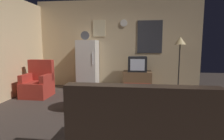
{
  "coord_description": "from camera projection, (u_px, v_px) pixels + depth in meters",
  "views": [
    {
      "loc": [
        0.63,
        -3.61,
        1.36
      ],
      "look_at": [
        0.06,
        0.9,
        0.75
      ],
      "focal_mm": 30.15,
      "sensor_mm": 36.0,
      "label": 1
    }
  ],
  "objects": [
    {
      "name": "ground_plane",
      "position": [
        104.0,
        112.0,
        3.82
      ],
      "size": [
        12.0,
        12.0,
        0.0
      ],
      "primitive_type": "plane",
      "color": "#3D332D"
    },
    {
      "name": "wall_with_art",
      "position": [
        117.0,
        44.0,
        6.04
      ],
      "size": [
        5.2,
        0.12,
        2.76
      ],
      "color": "#D1B284",
      "rests_on": "ground_plane"
    },
    {
      "name": "fridge",
      "position": [
        88.0,
        64.0,
        5.86
      ],
      "size": [
        0.6,
        0.62,
        1.77
      ],
      "color": "silver",
      "rests_on": "ground_plane"
    },
    {
      "name": "tv_stand",
      "position": [
        137.0,
        81.0,
        5.65
      ],
      "size": [
        0.84,
        0.53,
        0.58
      ],
      "color": "brown",
      "rests_on": "ground_plane"
    },
    {
      "name": "crt_tv",
      "position": [
        137.0,
        64.0,
        5.58
      ],
      "size": [
        0.54,
        0.51,
        0.44
      ],
      "color": "black",
      "rests_on": "tv_stand"
    },
    {
      "name": "standing_lamp",
      "position": [
        180.0,
        45.0,
        5.26
      ],
      "size": [
        0.32,
        0.32,
        1.59
      ],
      "color": "#332D28",
      "rests_on": "ground_plane"
    },
    {
      "name": "coffee_table",
      "position": [
        82.0,
        100.0,
        3.98
      ],
      "size": [
        0.72,
        0.72,
        0.42
      ],
      "color": "brown",
      "rests_on": "ground_plane"
    },
    {
      "name": "wine_glass",
      "position": [
        77.0,
        88.0,
        3.78
      ],
      "size": [
        0.05,
        0.05,
        0.15
      ],
      "primitive_type": "cylinder",
      "color": "silver",
      "rests_on": "coffee_table"
    },
    {
      "name": "mug_ceramic_white",
      "position": [
        83.0,
        87.0,
        4.01
      ],
      "size": [
        0.08,
        0.08,
        0.09
      ],
      "primitive_type": "cylinder",
      "color": "silver",
      "rests_on": "coffee_table"
    },
    {
      "name": "mug_ceramic_tan",
      "position": [
        79.0,
        89.0,
        3.85
      ],
      "size": [
        0.08,
        0.08,
        0.09
      ],
      "primitive_type": "cylinder",
      "color": "tan",
      "rests_on": "coffee_table"
    },
    {
      "name": "remote_control",
      "position": [
        74.0,
        90.0,
        3.89
      ],
      "size": [
        0.15,
        0.1,
        0.02
      ],
      "primitive_type": "cube",
      "rotation": [
        0.0,
        0.0,
        0.44
      ],
      "color": "black",
      "rests_on": "coffee_table"
    },
    {
      "name": "armchair",
      "position": [
        38.0,
        84.0,
        4.99
      ],
      "size": [
        0.68,
        0.68,
        0.96
      ],
      "color": "#A52D23",
      "rests_on": "ground_plane"
    },
    {
      "name": "couch",
      "position": [
        140.0,
        129.0,
        2.35
      ],
      "size": [
        1.7,
        0.8,
        0.92
      ],
      "color": "#38281E",
      "rests_on": "ground_plane"
    },
    {
      "name": "book_stack",
      "position": [
        159.0,
        90.0,
        5.49
      ],
      "size": [
        0.2,
        0.17,
        0.1
      ],
      "color": "#C47DA9",
      "rests_on": "ground_plane"
    }
  ]
}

